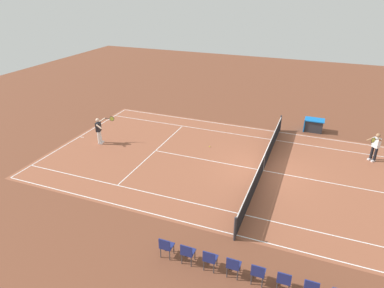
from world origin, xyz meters
name	(u,v)px	position (x,y,z in m)	size (l,w,h in m)	color
ground_plane	(263,170)	(0.00, 0.00, 0.00)	(60.00, 60.00, 0.00)	brown
court_slab	(263,170)	(0.00, 0.00, 0.00)	(24.20, 11.40, 0.00)	#935138
court_line_markings	(263,170)	(0.00, 0.00, 0.00)	(23.85, 11.05, 0.01)	white
tennis_net	(264,162)	(0.00, 0.00, 0.49)	(0.10, 11.70, 1.08)	#2D2D33
tennis_player_near	(99,129)	(10.04, 0.31, 0.93)	(0.99, 0.86, 1.70)	white
tennis_player_far	(375,146)	(-5.46, -3.36, 0.93)	(0.75, 1.13, 1.70)	black
tennis_ball	(210,146)	(3.56, -1.66, 0.03)	(0.07, 0.07, 0.07)	#CCE01E
spectator_chair_1	(311,287)	(-2.92, 7.59, 0.52)	(0.44, 0.44, 0.88)	#38383D
spectator_chair_2	(284,279)	(-2.09, 7.59, 0.52)	(0.44, 0.44, 0.88)	#38383D
spectator_chair_3	(258,272)	(-1.26, 7.59, 0.52)	(0.44, 0.44, 0.88)	#38383D
spectator_chair_4	(233,265)	(-0.43, 7.59, 0.52)	(0.44, 0.44, 0.88)	#38383D
spectator_chair_5	(210,258)	(0.41, 7.59, 0.52)	(0.44, 0.44, 0.88)	#38383D
spectator_chair_6	(187,252)	(1.24, 7.59, 0.52)	(0.44, 0.44, 0.88)	#38383D
spectator_chair_7	(166,246)	(2.07, 7.59, 0.52)	(0.44, 0.44, 0.88)	#38383D
equipment_cart_tarped	(313,125)	(-2.07, -6.50, 0.44)	(1.25, 0.84, 0.85)	#2D2D33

